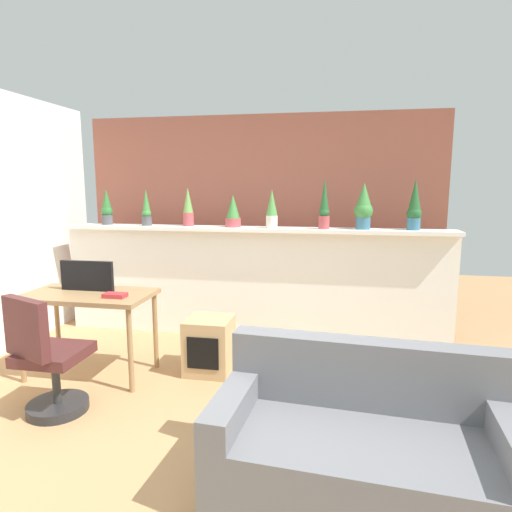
# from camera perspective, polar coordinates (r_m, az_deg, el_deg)

# --- Properties ---
(ground_plane) EXTENTS (12.00, 12.00, 0.00)m
(ground_plane) POSITION_cam_1_polar(r_m,az_deg,el_deg) (3.24, -7.99, -21.90)
(ground_plane) COLOR tan
(divider_wall) EXTENTS (4.27, 0.16, 1.19)m
(divider_wall) POSITION_cam_1_polar(r_m,az_deg,el_deg) (4.84, -0.65, -3.67)
(divider_wall) COLOR white
(divider_wall) RESTS_ON ground
(plant_shelf) EXTENTS (4.27, 0.31, 0.04)m
(plant_shelf) POSITION_cam_1_polar(r_m,az_deg,el_deg) (4.70, -0.76, 3.54)
(plant_shelf) COLOR white
(plant_shelf) RESTS_ON divider_wall
(brick_wall_behind) EXTENTS (4.27, 0.10, 2.50)m
(brick_wall_behind) POSITION_cam_1_polar(r_m,az_deg,el_deg) (5.32, 0.58, 4.66)
(brick_wall_behind) COLOR brown
(brick_wall_behind) RESTS_ON ground
(potted_plant_0) EXTENTS (0.13, 0.13, 0.41)m
(potted_plant_0) POSITION_cam_1_polar(r_m,az_deg,el_deg) (5.31, -18.97, 5.93)
(potted_plant_0) COLOR #4C4C51
(potted_plant_0) RESTS_ON plant_shelf
(potted_plant_1) EXTENTS (0.11, 0.11, 0.41)m
(potted_plant_1) POSITION_cam_1_polar(r_m,az_deg,el_deg) (5.06, -14.17, 5.87)
(potted_plant_1) COLOR #4C4C51
(potted_plant_1) RESTS_ON plant_shelf
(potted_plant_2) EXTENTS (0.12, 0.12, 0.43)m
(potted_plant_2) POSITION_cam_1_polar(r_m,az_deg,el_deg) (4.91, -8.89, 6.34)
(potted_plant_2) COLOR #B7474C
(potted_plant_2) RESTS_ON plant_shelf
(potted_plant_3) EXTENTS (0.17, 0.17, 0.35)m
(potted_plant_3) POSITION_cam_1_polar(r_m,az_deg,el_deg) (4.74, -3.03, 5.80)
(potted_plant_3) COLOR #B7474C
(potted_plant_3) RESTS_ON plant_shelf
(potted_plant_4) EXTENTS (0.12, 0.12, 0.41)m
(potted_plant_4) POSITION_cam_1_polar(r_m,az_deg,el_deg) (4.60, 2.09, 6.19)
(potted_plant_4) COLOR silver
(potted_plant_4) RESTS_ON plant_shelf
(potted_plant_5) EXTENTS (0.11, 0.11, 0.52)m
(potted_plant_5) POSITION_cam_1_polar(r_m,az_deg,el_deg) (4.56, 8.94, 6.38)
(potted_plant_5) COLOR #B7474C
(potted_plant_5) RESTS_ON plant_shelf
(potted_plant_6) EXTENTS (0.19, 0.19, 0.48)m
(potted_plant_6) POSITION_cam_1_polar(r_m,az_deg,el_deg) (4.61, 13.92, 6.30)
(potted_plant_6) COLOR #386B84
(potted_plant_6) RESTS_ON plant_shelf
(potted_plant_7) EXTENTS (0.14, 0.14, 0.51)m
(potted_plant_7) POSITION_cam_1_polar(r_m,az_deg,el_deg) (4.69, 20.06, 6.09)
(potted_plant_7) COLOR #386B84
(potted_plant_7) RESTS_ON plant_shelf
(desk) EXTENTS (1.10, 0.60, 0.75)m
(desk) POSITION_cam_1_polar(r_m,az_deg,el_deg) (4.09, -21.09, -5.68)
(desk) COLOR #99754C
(desk) RESTS_ON ground
(tv_monitor) EXTENTS (0.49, 0.04, 0.27)m
(tv_monitor) POSITION_cam_1_polar(r_m,az_deg,el_deg) (4.13, -21.27, -2.43)
(tv_monitor) COLOR black
(tv_monitor) RESTS_ON desk
(office_chair) EXTENTS (0.51, 0.51, 0.91)m
(office_chair) POSITION_cam_1_polar(r_m,az_deg,el_deg) (3.59, -25.67, -12.69)
(office_chair) COLOR #262628
(office_chair) RESTS_ON ground
(side_cube_shelf) EXTENTS (0.40, 0.41, 0.50)m
(side_cube_shelf) POSITION_cam_1_polar(r_m,az_deg,el_deg) (4.02, -6.15, -11.56)
(side_cube_shelf) COLOR tan
(side_cube_shelf) RESTS_ON ground
(book_on_desk) EXTENTS (0.18, 0.11, 0.04)m
(book_on_desk) POSITION_cam_1_polar(r_m,az_deg,el_deg) (3.82, -18.00, -4.92)
(book_on_desk) COLOR #B22D33
(book_on_desk) RESTS_ON desk
(couch) EXTENTS (1.61, 0.88, 0.80)m
(couch) POSITION_cam_1_polar(r_m,az_deg,el_deg) (2.60, 13.73, -23.36)
(couch) COLOR slate
(couch) RESTS_ON ground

